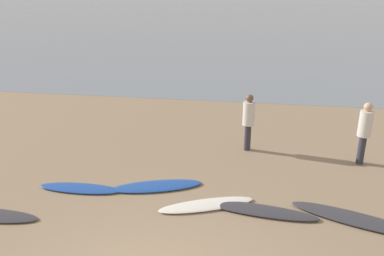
# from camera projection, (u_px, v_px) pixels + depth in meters

# --- Properties ---
(ground_plane) EXTENTS (120.00, 120.00, 0.20)m
(ground_plane) POSITION_uv_depth(u_px,v_px,m) (214.00, 110.00, 15.09)
(ground_plane) COLOR #8C7559
(ground_plane) RESTS_ON ground
(ocean_water) EXTENTS (140.00, 100.00, 0.01)m
(ocean_water) POSITION_uv_depth(u_px,v_px,m) (248.00, 7.00, 62.04)
(ocean_water) COLOR slate
(ocean_water) RESTS_ON ground
(surfboard_1) EXTENTS (1.93, 0.49, 0.08)m
(surfboard_1) POSITION_uv_depth(u_px,v_px,m) (80.00, 188.00, 9.32)
(surfboard_1) COLOR #1E479E
(surfboard_1) RESTS_ON ground
(surfboard_2) EXTENTS (2.17, 1.18, 0.08)m
(surfboard_2) POSITION_uv_depth(u_px,v_px,m) (157.00, 186.00, 9.41)
(surfboard_2) COLOR #1E479E
(surfboard_2) RESTS_ON ground
(surfboard_3) EXTENTS (2.12, 1.25, 0.08)m
(surfboard_3) POSITION_uv_depth(u_px,v_px,m) (207.00, 205.00, 8.64)
(surfboard_3) COLOR silver
(surfboard_3) RESTS_ON ground
(surfboard_4) EXTENTS (2.41, 0.78, 0.09)m
(surfboard_4) POSITION_uv_depth(u_px,v_px,m) (261.00, 210.00, 8.43)
(surfboard_4) COLOR #333338
(surfboard_4) RESTS_ON ground
(surfboard_5) EXTENTS (2.65, 1.41, 0.09)m
(surfboard_5) POSITION_uv_depth(u_px,v_px,m) (356.00, 219.00, 8.13)
(surfboard_5) COLOR #333338
(surfboard_5) RESTS_ON ground
(person_0) EXTENTS (0.33, 0.33, 1.62)m
(person_0) POSITION_uv_depth(u_px,v_px,m) (249.00, 118.00, 11.12)
(person_0) COLOR #2D2D38
(person_0) RESTS_ON ground
(person_1) EXTENTS (0.34, 0.34, 1.67)m
(person_1) POSITION_uv_depth(u_px,v_px,m) (365.00, 128.00, 10.29)
(person_1) COLOR #2D2D38
(person_1) RESTS_ON ground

